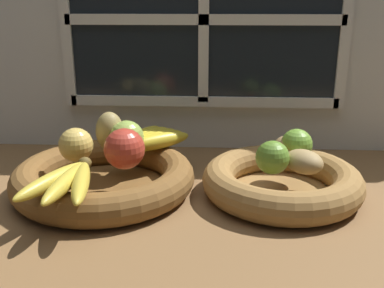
# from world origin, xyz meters

# --- Properties ---
(ground_plane) EXTENTS (1.40, 0.90, 0.03)m
(ground_plane) POSITION_xyz_m (0.00, 0.00, -0.01)
(ground_plane) COLOR brown
(back_wall) EXTENTS (1.40, 0.05, 0.55)m
(back_wall) POSITION_xyz_m (0.00, 0.30, 0.28)
(back_wall) COLOR silver
(back_wall) RESTS_ON ground_plane
(fruit_bowl_left) EXTENTS (0.35, 0.35, 0.06)m
(fruit_bowl_left) POSITION_xyz_m (-0.18, 0.01, 0.03)
(fruit_bowl_left) COLOR brown
(fruit_bowl_left) RESTS_ON ground_plane
(fruit_bowl_right) EXTENTS (0.30, 0.30, 0.06)m
(fruit_bowl_right) POSITION_xyz_m (0.16, 0.01, 0.03)
(fruit_bowl_right) COLOR olive
(fruit_bowl_right) RESTS_ON ground_plane
(apple_golden_left) EXTENTS (0.07, 0.07, 0.07)m
(apple_golden_left) POSITION_xyz_m (-0.23, 0.01, 0.09)
(apple_golden_left) COLOR #DBB756
(apple_golden_left) RESTS_ON fruit_bowl_left
(apple_red_right) EXTENTS (0.07, 0.07, 0.07)m
(apple_red_right) POSITION_xyz_m (-0.13, -0.02, 0.10)
(apple_red_right) COLOR #B73828
(apple_red_right) RESTS_ON fruit_bowl_left
(apple_green_back) EXTENTS (0.07, 0.07, 0.07)m
(apple_green_back) POSITION_xyz_m (-0.14, 0.06, 0.09)
(apple_green_back) COLOR #99B74C
(apple_green_back) RESTS_ON fruit_bowl_left
(pear_brown) EXTENTS (0.08, 0.08, 0.08)m
(pear_brown) POSITION_xyz_m (-0.18, 0.08, 0.10)
(pear_brown) COLOR olive
(pear_brown) RESTS_ON fruit_bowl_left
(banana_bunch_front) EXTENTS (0.12, 0.18, 0.03)m
(banana_bunch_front) POSITION_xyz_m (-0.21, -0.12, 0.07)
(banana_bunch_front) COLOR gold
(banana_bunch_front) RESTS_ON fruit_bowl_left
(banana_bunch_back) EXTENTS (0.15, 0.17, 0.03)m
(banana_bunch_back) POSITION_xyz_m (-0.11, 0.10, 0.08)
(banana_bunch_back) COLOR gold
(banana_bunch_back) RESTS_ON fruit_bowl_left
(potato_small) EXTENTS (0.09, 0.09, 0.04)m
(potato_small) POSITION_xyz_m (0.19, -0.02, 0.08)
(potato_small) COLOR #A38451
(potato_small) RESTS_ON fruit_bowl_right
(potato_back) EXTENTS (0.09, 0.09, 0.05)m
(potato_back) POSITION_xyz_m (0.18, 0.05, 0.08)
(potato_back) COLOR #A38451
(potato_back) RESTS_ON fruit_bowl_right
(lime_near) EXTENTS (0.06, 0.06, 0.06)m
(lime_near) POSITION_xyz_m (0.13, -0.03, 0.09)
(lime_near) COLOR olive
(lime_near) RESTS_ON fruit_bowl_right
(lime_far) EXTENTS (0.06, 0.06, 0.06)m
(lime_far) POSITION_xyz_m (0.19, 0.05, 0.09)
(lime_far) COLOR #6B9E33
(lime_far) RESTS_ON fruit_bowl_right
(chili_pepper) EXTENTS (0.11, 0.06, 0.02)m
(chili_pepper) POSITION_xyz_m (0.18, 0.02, 0.07)
(chili_pepper) COLOR red
(chili_pepper) RESTS_ON fruit_bowl_right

